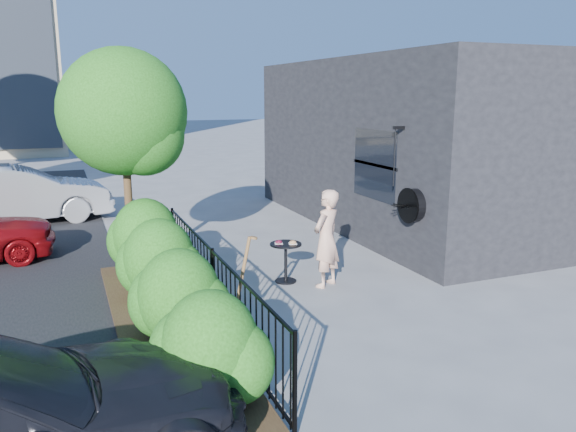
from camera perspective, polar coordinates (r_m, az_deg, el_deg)
name	(u,v)px	position (r m, az deg, el deg)	size (l,w,h in m)	color
ground	(309,307)	(8.74, 2.19, -9.24)	(120.00, 120.00, 0.00)	gray
shop_building	(435,142)	(14.87, 14.68, 7.30)	(6.22, 9.00, 4.00)	black
fence	(213,285)	(8.08, -7.61, -6.94)	(0.05, 6.05, 1.10)	black
planting_bed	(165,327)	(8.14, -12.37, -10.92)	(1.30, 6.00, 0.08)	#382616
shrubs	(169,278)	(8.01, -12.00, -6.22)	(1.10, 5.60, 1.24)	#1F5313
patio_tree	(128,120)	(10.23, -15.98, 9.37)	(2.20, 2.20, 3.94)	#3F2B19
cafe_table	(286,255)	(9.70, -0.23, -4.02)	(0.55, 0.55, 0.74)	black
woman	(326,238)	(9.43, 3.93, -2.29)	(0.61, 0.40, 1.66)	#E4AD93
shovel	(239,290)	(7.72, -5.00, -7.49)	(0.45, 0.18, 1.37)	brown
car_silver	(18,195)	(15.56, -25.76, 1.95)	(1.54, 4.42, 1.46)	#A8A8AC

